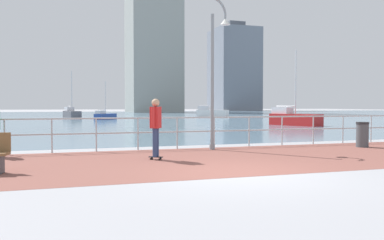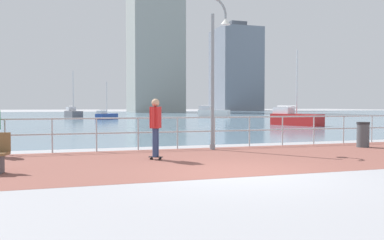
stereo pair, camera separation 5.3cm
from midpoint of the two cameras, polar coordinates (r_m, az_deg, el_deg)
name	(u,v)px [view 1 (the left image)]	position (r m, az deg, el deg)	size (l,w,h in m)	color
ground	(99,118)	(48.54, -13.10, 0.21)	(220.00, 220.00, 0.00)	#9E9EA3
brick_paving	(204,159)	(11.51, 1.65, -5.60)	(28.00, 5.87, 0.01)	brown
harbor_water	(93,116)	(58.85, -13.88, 0.52)	(180.00, 88.00, 0.00)	slate
waterfront_railing	(177,127)	(14.23, -2.23, -0.97)	(25.25, 0.06, 1.14)	#B2BCC1
lamppost	(216,66)	(14.14, 3.35, 7.70)	(0.80, 0.40, 5.29)	gray
skateboarder	(156,123)	(11.39, -5.31, -0.45)	(0.40, 0.52, 1.73)	black
trash_bin	(362,134)	(16.09, 22.94, -1.90)	(0.46, 0.46, 0.93)	#474C51
sailboat_teal	(212,112)	(55.91, 2.76, 1.10)	(4.21, 3.77, 6.08)	white
sailboat_gray	(105,116)	(45.02, -12.29, 0.58)	(2.65, 2.84, 4.18)	#284799
sailboat_ivory	(294,118)	(31.97, 14.19, 0.25)	(2.70, 4.31, 5.80)	#B21E1E
sailboat_white	(72,114)	(50.67, -16.75, 0.86)	(2.15, 4.22, 5.68)	#595960
tower_concrete	(153,18)	(96.24, -5.60, 14.24)	(11.24, 13.76, 45.31)	#939993
tower_brick	(234,70)	(121.54, 5.97, 7.13)	(12.20, 13.71, 26.19)	slate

